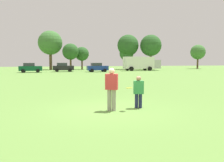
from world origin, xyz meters
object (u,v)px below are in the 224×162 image
object	(u,v)px
player_thrower	(112,87)
parked_car_mid_right	(63,67)
box_truck	(141,63)
parked_car_center	(30,68)
parked_car_near_right	(97,67)
player_defender	(139,90)
frisbee	(129,88)
traffic_cone	(141,85)

from	to	relation	value
player_thrower	parked_car_mid_right	distance (m)	39.01
parked_car_mid_right	box_truck	bearing A→B (deg)	1.71
parked_car_center	parked_car_near_right	distance (m)	12.85
parked_car_center	box_truck	distance (m)	24.09
player_defender	frisbee	world-z (taller)	player_defender
traffic_cone	parked_car_mid_right	bearing A→B (deg)	95.82
player_defender	parked_car_near_right	size ratio (longest dim) A/B	0.34
parked_car_mid_right	parked_car_near_right	bearing A→B (deg)	-23.15
player_thrower	frisbee	distance (m)	0.74
traffic_cone	parked_car_center	world-z (taller)	parked_car_center
parked_car_near_right	box_truck	world-z (taller)	box_truck
parked_car_center	player_defender	bearing A→B (deg)	-81.08
parked_car_mid_right	player_defender	bearing A→B (deg)	-90.59
player_defender	parked_car_mid_right	xyz separation A→B (m)	(0.40, 38.78, 0.12)
frisbee	player_thrower	bearing A→B (deg)	166.03
parked_car_mid_right	box_truck	size ratio (longest dim) A/B	0.50
player_defender	parked_car_mid_right	world-z (taller)	parked_car_mid_right
player_thrower	box_truck	xyz separation A→B (m)	(19.46, 39.50, 0.73)
parked_car_center	traffic_cone	bearing A→B (deg)	-72.38
frisbee	traffic_cone	distance (m)	8.99
player_defender	parked_car_near_right	xyz separation A→B (m)	(6.94, 35.98, 0.12)
player_thrower	parked_car_center	world-z (taller)	parked_car_center
player_defender	traffic_cone	size ratio (longest dim) A/B	3.01
player_thrower	parked_car_near_right	world-z (taller)	parked_car_near_right
parked_car_center	parked_car_near_right	xyz separation A→B (m)	(12.79, -1.27, 0.00)
frisbee	parked_car_mid_right	distance (m)	39.16
player_defender	parked_car_center	bearing A→B (deg)	98.92
player_defender	box_truck	bearing A→B (deg)	65.23
frisbee	player_defender	bearing A→B (deg)	31.11
parked_car_near_right	player_thrower	bearing A→B (deg)	-102.87
frisbee	parked_car_center	xyz separation A→B (m)	(-5.24, 37.61, -0.04)
frisbee	traffic_cone	size ratio (longest dim) A/B	0.56
parked_car_mid_right	box_truck	distance (m)	17.76
frisbee	parked_car_center	world-z (taller)	parked_car_center
player_defender	parked_car_center	size ratio (longest dim) A/B	0.34
traffic_cone	box_truck	world-z (taller)	box_truck
player_defender	parked_car_center	xyz separation A→B (m)	(-5.85, 37.25, 0.12)
player_thrower	parked_car_mid_right	size ratio (longest dim) A/B	0.43
traffic_cone	box_truck	size ratio (longest dim) A/B	0.06
frisbee	traffic_cone	xyz separation A→B (m)	(4.19, 7.92, -0.74)
player_defender	parked_car_near_right	world-z (taller)	parked_car_near_right
parked_car_mid_right	parked_car_near_right	distance (m)	7.11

